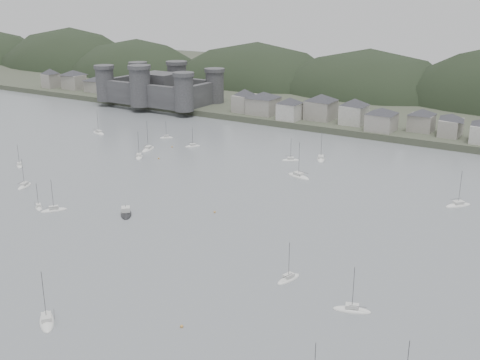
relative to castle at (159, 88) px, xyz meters
The scene contains 9 objects.
ground 216.45m from the castle, 56.28° to the right, with size 900.00×900.00×0.00m, color slate.
far_shore_land 166.61m from the castle, 43.83° to the left, with size 900.00×250.00×3.00m, color #383D2D.
forested_ridge 155.26m from the castle, 35.67° to the left, with size 851.55×103.94×102.57m.
castle is the anchor object (origin of this frame).
waterfront_town 170.64m from the castle, ahead, with size 451.48×28.46×12.92m.
sailboat_lead 127.95m from the castle, 27.02° to the right, with size 6.84×5.65×9.34m.
moored_fleet 165.42m from the castle, 44.71° to the right, with size 240.61×169.20×13.55m.
motor_launch_far 168.08m from the castle, 53.67° to the right, with size 8.29×8.60×4.08m.
mooring_buoys 166.13m from the castle, 47.74° to the right, with size 179.96×108.59×0.70m.
Camera 1 is at (94.34, -73.93, 63.20)m, focal length 44.00 mm.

